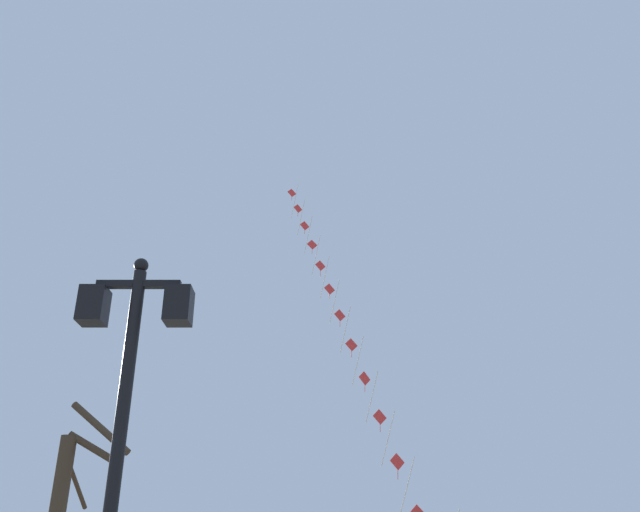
# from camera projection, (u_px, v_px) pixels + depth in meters

# --- Properties ---
(twin_lantern_lamp_post) EXTENTS (1.20, 0.28, 4.93)m
(twin_lantern_lamp_post) POSITION_uv_depth(u_px,v_px,m) (126.00, 395.00, 6.68)
(twin_lantern_lamp_post) COLOR black
(twin_lantern_lamp_post) RESTS_ON ground_plane
(kite_train) EXTENTS (4.74, 12.00, 18.27)m
(kite_train) POSITION_uv_depth(u_px,v_px,m) (342.00, 317.00, 23.28)
(kite_train) COLOR brown
(kite_train) RESTS_ON ground_plane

